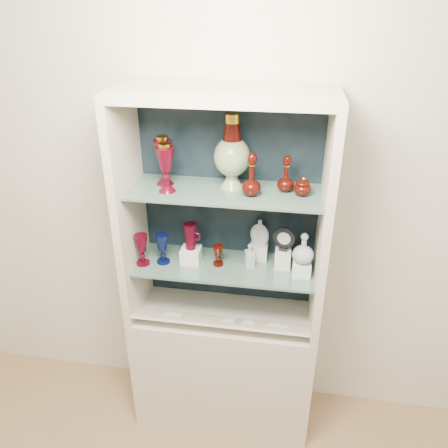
% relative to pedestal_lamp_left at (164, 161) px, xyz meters
% --- Properties ---
extents(wall_back, '(3.50, 0.02, 2.80)m').
position_rel_pedestal_lamp_left_xyz_m(wall_back, '(0.30, 0.16, -0.19)').
color(wall_back, beige).
rests_on(wall_back, ground).
extents(cabinet_base, '(1.00, 0.40, 0.75)m').
position_rel_pedestal_lamp_left_xyz_m(cabinet_base, '(0.30, -0.06, -1.22)').
color(cabinet_base, beige).
rests_on(cabinet_base, ground).
extents(cabinet_back_panel, '(0.98, 0.02, 1.15)m').
position_rel_pedestal_lamp_left_xyz_m(cabinet_back_panel, '(0.30, 0.13, -0.27)').
color(cabinet_back_panel, black).
rests_on(cabinet_back_panel, cabinet_base).
extents(cabinet_side_left, '(0.04, 0.40, 1.15)m').
position_rel_pedestal_lamp_left_xyz_m(cabinet_side_left, '(-0.18, -0.06, -0.27)').
color(cabinet_side_left, beige).
rests_on(cabinet_side_left, cabinet_base).
extents(cabinet_side_right, '(0.04, 0.40, 1.15)m').
position_rel_pedestal_lamp_left_xyz_m(cabinet_side_right, '(0.78, -0.06, -0.27)').
color(cabinet_side_right, beige).
rests_on(cabinet_side_right, cabinet_base).
extents(cabinet_top_cap, '(1.00, 0.40, 0.04)m').
position_rel_pedestal_lamp_left_xyz_m(cabinet_top_cap, '(0.30, -0.06, 0.33)').
color(cabinet_top_cap, beige).
rests_on(cabinet_top_cap, cabinet_side_left).
extents(shelf_lower, '(0.92, 0.34, 0.01)m').
position_rel_pedestal_lamp_left_xyz_m(shelf_lower, '(0.30, -0.04, -0.55)').
color(shelf_lower, slate).
rests_on(shelf_lower, cabinet_side_left).
extents(shelf_upper, '(0.92, 0.34, 0.01)m').
position_rel_pedestal_lamp_left_xyz_m(shelf_upper, '(0.30, -0.04, -0.13)').
color(shelf_upper, slate).
rests_on(shelf_upper, cabinet_side_left).
extents(label_ledge, '(0.92, 0.17, 0.09)m').
position_rel_pedestal_lamp_left_xyz_m(label_ledge, '(0.30, -0.17, -0.81)').
color(label_ledge, beige).
rests_on(label_ledge, cabinet_base).
extents(label_card_0, '(0.10, 0.06, 0.03)m').
position_rel_pedestal_lamp_left_xyz_m(label_card_0, '(0.37, -0.17, -0.80)').
color(label_card_0, white).
rests_on(label_card_0, label_ledge).
extents(label_card_1, '(0.10, 0.06, 0.03)m').
position_rel_pedestal_lamp_left_xyz_m(label_card_1, '(0.60, -0.17, -0.80)').
color(label_card_1, white).
rests_on(label_card_1, label_ledge).
extents(label_card_2, '(0.10, 0.06, 0.03)m').
position_rel_pedestal_lamp_left_xyz_m(label_card_2, '(0.05, -0.17, -0.80)').
color(label_card_2, white).
rests_on(label_card_2, label_ledge).
extents(label_card_3, '(0.10, 0.06, 0.03)m').
position_rel_pedestal_lamp_left_xyz_m(label_card_3, '(0.43, -0.17, -0.80)').
color(label_card_3, white).
rests_on(label_card_3, label_ledge).
extents(pedestal_lamp_left, '(0.12, 0.12, 0.24)m').
position_rel_pedestal_lamp_left_xyz_m(pedestal_lamp_left, '(0.00, 0.00, 0.00)').
color(pedestal_lamp_left, '#4E0516').
rests_on(pedestal_lamp_left, shelf_upper).
extents(pedestal_lamp_right, '(0.11, 0.11, 0.23)m').
position_rel_pedestal_lamp_left_xyz_m(pedestal_lamp_right, '(0.04, -0.09, -0.00)').
color(pedestal_lamp_right, '#4E0516').
rests_on(pedestal_lamp_right, shelf_upper).
extents(enamel_urn, '(0.18, 0.18, 0.36)m').
position_rel_pedestal_lamp_left_xyz_m(enamel_urn, '(0.33, 0.01, 0.06)').
color(enamel_urn, '#0C4023').
rests_on(enamel_urn, shelf_upper).
extents(ruby_decanter_a, '(0.10, 0.10, 0.23)m').
position_rel_pedestal_lamp_left_xyz_m(ruby_decanter_a, '(0.44, -0.08, -0.00)').
color(ruby_decanter_a, '#3E0B05').
rests_on(ruby_decanter_a, shelf_upper).
extents(ruby_decanter_b, '(0.09, 0.09, 0.19)m').
position_rel_pedestal_lamp_left_xyz_m(ruby_decanter_b, '(0.59, -0.00, -0.02)').
color(ruby_decanter_b, '#3E0B05').
rests_on(ruby_decanter_b, shelf_upper).
extents(lidded_bowl, '(0.11, 0.11, 0.09)m').
position_rel_pedestal_lamp_left_xyz_m(lidded_bowl, '(0.67, -0.04, -0.07)').
color(lidded_bowl, '#3E0B05').
rests_on(lidded_bowl, shelf_upper).
extents(cobalt_goblet, '(0.08, 0.08, 0.16)m').
position_rel_pedestal_lamp_left_xyz_m(cobalt_goblet, '(-0.02, -0.06, -0.46)').
color(cobalt_goblet, '#060D38').
rests_on(cobalt_goblet, shelf_lower).
extents(ruby_goblet_tall, '(0.07, 0.07, 0.17)m').
position_rel_pedestal_lamp_left_xyz_m(ruby_goblet_tall, '(-0.12, -0.10, -0.45)').
color(ruby_goblet_tall, '#4E0516').
rests_on(ruby_goblet_tall, shelf_lower).
extents(ruby_goblet_small, '(0.07, 0.07, 0.11)m').
position_rel_pedestal_lamp_left_xyz_m(ruby_goblet_small, '(0.27, -0.04, -0.48)').
color(ruby_goblet_small, '#3E0B05').
rests_on(ruby_goblet_small, shelf_lower).
extents(riser_ruby_pitcher, '(0.10, 0.10, 0.08)m').
position_rel_pedestal_lamp_left_xyz_m(riser_ruby_pitcher, '(0.13, -0.03, -0.50)').
color(riser_ruby_pitcher, silver).
rests_on(riser_ruby_pitcher, shelf_lower).
extents(ruby_pitcher, '(0.12, 0.09, 0.14)m').
position_rel_pedestal_lamp_left_xyz_m(ruby_pitcher, '(0.13, -0.03, -0.39)').
color(ruby_pitcher, '#4E0516').
rests_on(ruby_pitcher, riser_ruby_pitcher).
extents(clear_square_bottle, '(0.06, 0.06, 0.13)m').
position_rel_pedestal_lamp_left_xyz_m(clear_square_bottle, '(0.43, -0.03, -0.47)').
color(clear_square_bottle, '#98A9B1').
rests_on(clear_square_bottle, shelf_lower).
extents(riser_flat_flask, '(0.09, 0.09, 0.09)m').
position_rel_pedestal_lamp_left_xyz_m(riser_flat_flask, '(0.47, 0.06, -0.50)').
color(riser_flat_flask, silver).
rests_on(riser_flat_flask, shelf_lower).
extents(flat_flask, '(0.11, 0.06, 0.14)m').
position_rel_pedestal_lamp_left_xyz_m(flat_flask, '(0.47, 0.06, -0.38)').
color(flat_flask, silver).
rests_on(flat_flask, riser_flat_flask).
extents(riser_clear_round_decanter, '(0.09, 0.09, 0.07)m').
position_rel_pedestal_lamp_left_xyz_m(riser_clear_round_decanter, '(0.70, -0.07, -0.51)').
color(riser_clear_round_decanter, silver).
rests_on(riser_clear_round_decanter, shelf_lower).
extents(clear_round_decanter, '(0.13, 0.13, 0.16)m').
position_rel_pedestal_lamp_left_xyz_m(clear_round_decanter, '(0.70, -0.07, -0.39)').
color(clear_round_decanter, '#98A9B1').
rests_on(clear_round_decanter, riser_clear_round_decanter).
extents(riser_cameo_medallion, '(0.08, 0.08, 0.10)m').
position_rel_pedestal_lamp_left_xyz_m(riser_cameo_medallion, '(0.60, -0.01, -0.49)').
color(riser_cameo_medallion, silver).
rests_on(riser_cameo_medallion, shelf_lower).
extents(cameo_medallion, '(0.12, 0.06, 0.13)m').
position_rel_pedestal_lamp_left_xyz_m(cameo_medallion, '(0.60, -0.01, -0.37)').
color(cameo_medallion, black).
rests_on(cameo_medallion, riser_cameo_medallion).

